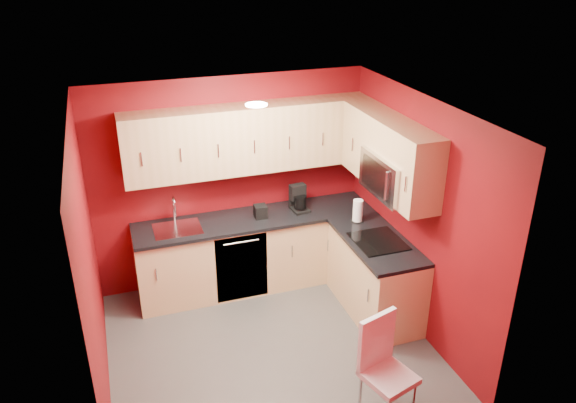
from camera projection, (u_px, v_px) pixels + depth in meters
floor at (270, 347)px, 5.81m from camera, size 3.20×3.20×0.00m
ceiling at (266, 112)px, 4.75m from camera, size 3.20×3.20×0.00m
wall_back at (231, 182)px, 6.57m from camera, size 3.20×0.00×3.20m
wall_front at (330, 338)px, 3.99m from camera, size 3.20×0.00×3.20m
wall_left at (90, 270)px, 4.81m from camera, size 0.00×3.00×3.00m
wall_right at (417, 217)px, 5.75m from camera, size 0.00×3.00×3.00m
base_cabinets_back at (256, 252)px, 6.71m from camera, size 2.80×0.60×0.87m
base_cabinets_right at (375, 277)px, 6.22m from camera, size 0.60×1.30×0.87m
countertop_back at (255, 219)px, 6.51m from camera, size 2.80×0.63×0.04m
countertop_right at (377, 242)px, 6.01m from camera, size 0.63×1.27×0.04m
upper_cabinets_back at (250, 138)px, 6.23m from camera, size 2.80×0.35×0.75m
upper_cabinets_right at (386, 146)px, 5.80m from camera, size 0.35×1.55×0.75m
microwave at (393, 175)px, 5.68m from camera, size 0.42×0.76×0.42m
cooktop at (378, 241)px, 5.97m from camera, size 0.50×0.55×0.01m
sink at (177, 225)px, 6.24m from camera, size 0.52×0.42×0.35m
dishwasher_front at (242, 268)px, 6.39m from camera, size 0.60×0.02×0.82m
downlight at (256, 105)px, 5.02m from camera, size 0.20×0.20×0.01m
coffee_maker at (300, 199)px, 6.59m from camera, size 0.21×0.27×0.31m
napkin_holder at (260, 211)px, 6.46m from camera, size 0.15×0.15×0.15m
paper_towel at (358, 211)px, 6.35m from camera, size 0.18×0.18×0.26m
dining_chair at (389, 372)px, 4.78m from camera, size 0.49×0.50×0.97m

